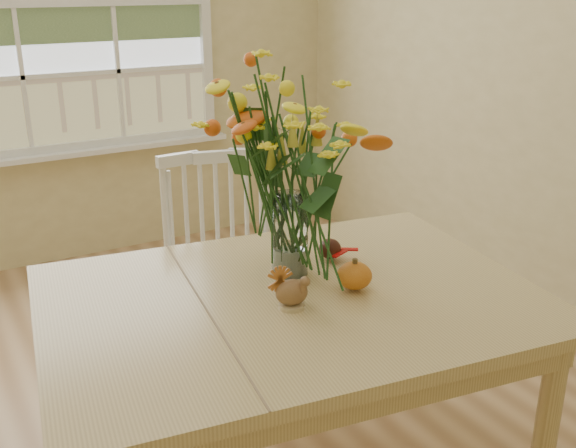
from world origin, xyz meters
TOP-DOWN VIEW (x-y plane):
  - wall_back at (0.00, 2.25)m, footprint 4.00×0.02m
  - window at (0.00, 2.21)m, footprint 2.42×0.12m
  - dining_table at (0.29, -0.30)m, footprint 1.60×1.25m
  - windsor_chair at (0.41, 0.46)m, footprint 0.56×0.54m
  - flower_vase at (0.36, -0.16)m, footprint 0.55×0.55m
  - pumpkin at (0.47, -0.37)m, footprint 0.11×0.11m
  - turkey_figurine at (0.24, -0.37)m, footprint 0.11×0.09m
  - dark_gourd at (0.54, -0.13)m, footprint 0.13×0.08m

SIDE VIEW (x-z plane):
  - windsor_chair at x=0.41m, z-range 0.06..1.06m
  - dining_table at x=0.29m, z-range 0.30..1.09m
  - dark_gourd at x=0.54m, z-range 0.78..0.85m
  - pumpkin at x=0.47m, z-range 0.78..0.87m
  - turkey_figurine at x=0.24m, z-range 0.77..0.89m
  - flower_vase at x=0.36m, z-range 0.85..1.51m
  - wall_back at x=0.00m, z-range 0.00..2.70m
  - window at x=0.00m, z-range 0.66..2.40m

